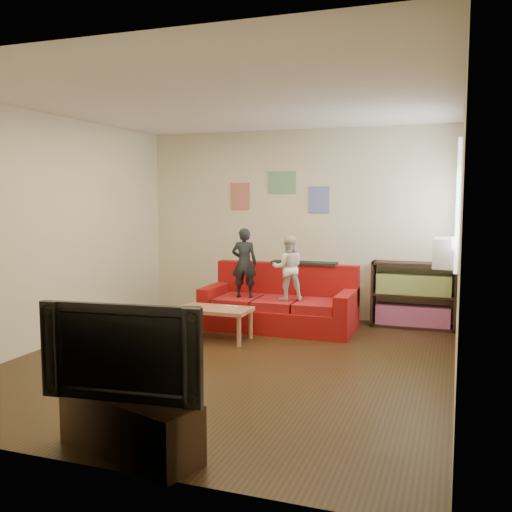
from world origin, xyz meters
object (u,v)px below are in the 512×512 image
(child_b, at_px, (288,268))
(coffee_table, at_px, (215,312))
(sofa, at_px, (281,306))
(tv_stand, at_px, (130,425))
(television, at_px, (128,349))
(bookshelf, at_px, (413,298))
(file_box, at_px, (314,327))
(child_a, at_px, (244,263))

(child_b, distance_m, coffee_table, 1.12)
(sofa, bearing_deg, tv_stand, -88.07)
(sofa, distance_m, child_b, 0.59)
(sofa, bearing_deg, television, -88.07)
(sofa, height_order, child_b, child_b)
(coffee_table, xyz_separation_m, bookshelf, (2.24, 1.50, 0.05))
(bookshelf, distance_m, file_box, 1.51)
(tv_stand, distance_m, television, 0.53)
(child_b, height_order, tv_stand, child_b)
(bookshelf, height_order, file_box, bookshelf)
(sofa, bearing_deg, file_box, -33.24)
(coffee_table, relative_size, tv_stand, 0.81)
(bookshelf, bearing_deg, coffee_table, -146.13)
(child_b, xyz_separation_m, television, (-0.02, -3.75, -0.10))
(television, bearing_deg, child_a, 93.06)
(child_a, height_order, bookshelf, child_a)
(child_b, distance_m, television, 3.75)
(child_b, relative_size, coffee_table, 0.95)
(sofa, xyz_separation_m, coffee_table, (-0.58, -0.87, 0.05))
(television, bearing_deg, tv_stand, 0.00)
(child_b, bearing_deg, tv_stand, 65.55)
(file_box, distance_m, tv_stand, 3.58)
(coffee_table, height_order, tv_stand, tv_stand)
(tv_stand, bearing_deg, child_b, 107.13)
(tv_stand, bearing_deg, file_box, 100.70)
(sofa, bearing_deg, coffee_table, -123.57)
(bookshelf, bearing_deg, file_box, -138.25)
(television, bearing_deg, file_box, 77.53)
(bookshelf, distance_m, tv_stand, 4.80)
(child_b, distance_m, tv_stand, 3.80)
(television, bearing_deg, bookshelf, 65.63)
(tv_stand, bearing_deg, sofa, 109.31)
(sofa, distance_m, coffee_table, 1.04)
(child_a, relative_size, bookshelf, 0.84)
(bookshelf, xyz_separation_m, file_box, (-1.11, -0.99, -0.26))
(file_box, relative_size, television, 0.33)
(child_a, relative_size, child_b, 1.10)
(tv_stand, bearing_deg, child_a, 116.23)
(sofa, distance_m, tv_stand, 3.92)
(coffee_table, bearing_deg, child_a, 79.98)
(coffee_table, relative_size, file_box, 2.37)
(television, bearing_deg, child_b, 83.96)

